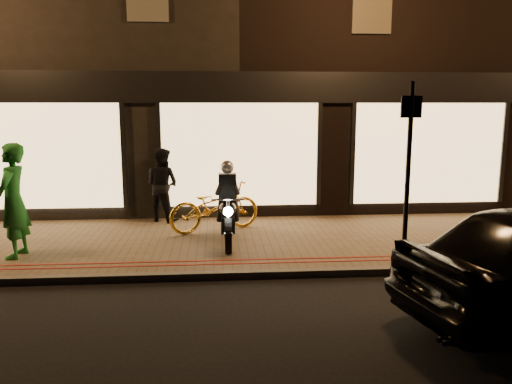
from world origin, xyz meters
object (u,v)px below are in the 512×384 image
(motorcycle, at_px, (228,212))
(person_green, at_px, (13,201))
(bicycle_gold, at_px, (215,206))
(sign_post, at_px, (408,164))

(motorcycle, distance_m, person_green, 3.78)
(bicycle_gold, relative_size, person_green, 1.01)
(sign_post, bearing_deg, motorcycle, 152.34)
(motorcycle, height_order, bicycle_gold, motorcycle)
(motorcycle, height_order, sign_post, sign_post)
(motorcycle, bearing_deg, sign_post, -26.93)
(motorcycle, bearing_deg, person_green, -169.84)
(person_green, bearing_deg, sign_post, 84.32)
(sign_post, relative_size, bicycle_gold, 1.49)
(sign_post, distance_m, bicycle_gold, 4.19)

